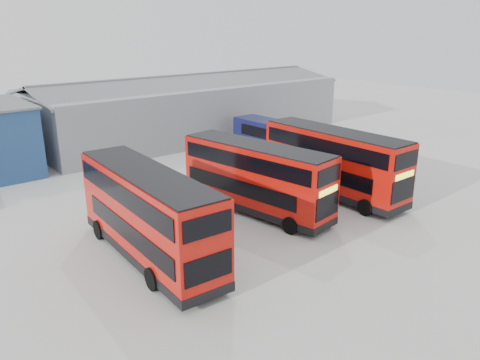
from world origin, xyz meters
TOP-DOWN VIEW (x-y plane):
  - ground_plane at (0.00, 0.00)m, footprint 120.00×120.00m
  - maintenance_shed at (8.00, 20.00)m, footprint 30.50×12.00m
  - double_decker_left at (-8.28, -1.38)m, footprint 2.99×10.29m
  - double_decker_centre at (-0.66, -0.18)m, footprint 3.68×9.85m
  - double_decker_right at (5.01, -1.10)m, footprint 2.61×10.10m
  - single_decker_blue at (9.01, 7.33)m, footprint 2.82×10.37m

SIDE VIEW (x-z plane):
  - ground_plane at x=0.00m, z-range 0.00..0.00m
  - single_decker_blue at x=9.01m, z-range -0.01..2.78m
  - double_decker_centre at x=-0.66m, z-range -0.01..4.07m
  - double_decker_right at x=5.01m, z-range -0.01..4.25m
  - double_decker_left at x=-8.28m, z-range -0.01..4.29m
  - maintenance_shed at x=8.00m, z-range -0.34..5.55m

